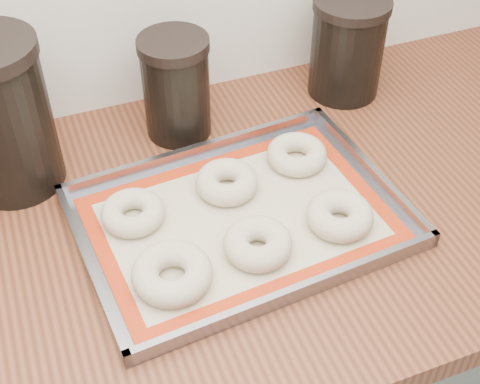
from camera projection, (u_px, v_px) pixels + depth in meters
name	position (u px, v px, depth m)	size (l,w,h in m)	color
cabinet	(279.00, 364.00, 1.34)	(3.00, 0.65, 0.86)	slate
countertop	(291.00, 203.00, 1.04)	(3.06, 0.68, 0.04)	brown
baking_tray	(240.00, 219.00, 0.97)	(0.48, 0.36, 0.03)	gray
baking_mat	(240.00, 219.00, 0.98)	(0.44, 0.32, 0.00)	#C6B793
bagel_front_left	(172.00, 273.00, 0.88)	(0.11, 0.11, 0.04)	beige
bagel_front_mid	(258.00, 244.00, 0.92)	(0.10, 0.10, 0.04)	beige
bagel_front_right	(340.00, 216.00, 0.96)	(0.10, 0.10, 0.04)	beige
bagel_back_left	(133.00, 213.00, 0.96)	(0.09, 0.09, 0.03)	beige
bagel_back_mid	(227.00, 182.00, 1.01)	(0.09, 0.09, 0.03)	beige
bagel_back_right	(297.00, 154.00, 1.06)	(0.10, 0.10, 0.03)	beige
canister_left	(1.00, 116.00, 0.97)	(0.15, 0.15, 0.24)	black
canister_mid	(176.00, 87.00, 1.08)	(0.11, 0.11, 0.18)	black
canister_right	(347.00, 47.00, 1.17)	(0.13, 0.13, 0.18)	black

